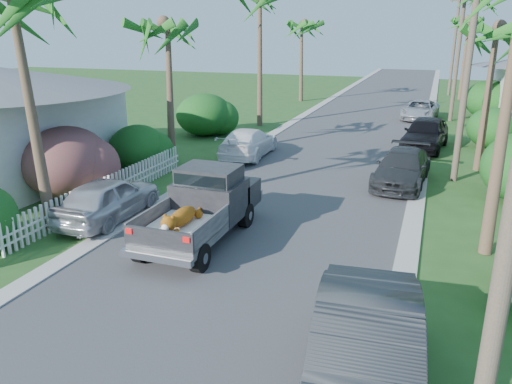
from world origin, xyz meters
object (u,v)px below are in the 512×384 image
at_px(utility_pole_d, 454,45).
at_px(parked_car_rf, 425,134).
at_px(utility_pole_b, 468,65).
at_px(utility_pole_c, 458,51).
at_px(parked_car_rd, 420,110).
at_px(pickup_truck, 206,203).
at_px(parked_car_rm, 402,168).
at_px(palm_r_d, 469,19).
at_px(parked_car_ln, 108,199).
at_px(parked_car_lf, 248,143).
at_px(palm_r_b, 497,28).
at_px(parked_car_rn, 365,355).
at_px(palm_l_b, 166,23).
at_px(palm_l_d, 302,23).

bearing_deg(utility_pole_d, parked_car_rf, -93.18).
bearing_deg(utility_pole_b, utility_pole_c, 90.00).
bearing_deg(parked_car_rd, pickup_truck, -96.42).
height_order(parked_car_rm, utility_pole_d, utility_pole_d).
relative_size(parked_car_rm, utility_pole_c, 0.51).
xyz_separation_m(pickup_truck, palm_r_d, (7.97, 35.64, 5.73)).
height_order(parked_car_ln, parked_car_lf, parked_car_ln).
bearing_deg(palm_r_b, utility_pole_c, 94.40).
xyz_separation_m(parked_car_rn, palm_l_b, (-10.75, 13.08, 5.32)).
relative_size(palm_l_b, utility_pole_c, 0.82).
bearing_deg(parked_car_ln, parked_car_rf, -123.81).
distance_m(pickup_truck, parked_car_rf, 15.25).
distance_m(parked_car_rf, palm_r_d, 22.41).
bearing_deg(utility_pole_c, pickup_truck, -106.65).
bearing_deg(palm_l_d, parked_car_lf, -82.20).
bearing_deg(parked_car_ln, utility_pole_c, -114.69).
relative_size(parked_car_rn, palm_r_b, 0.70).
xyz_separation_m(parked_car_rd, utility_pole_c, (2.00, 0.12, 3.96)).
relative_size(palm_r_b, utility_pole_d, 0.80).
xyz_separation_m(palm_l_b, palm_r_b, (13.40, 3.00, -0.20)).
relative_size(palm_l_d, utility_pole_b, 0.86).
bearing_deg(pickup_truck, utility_pole_c, 73.35).
bearing_deg(parked_car_rm, parked_car_rn, -84.31).
bearing_deg(utility_pole_c, utility_pole_d, 90.00).
relative_size(parked_car_rd, parked_car_lf, 0.98).
xyz_separation_m(pickup_truck, palm_l_d, (-5.03, 29.64, 5.43)).
height_order(parked_car_rd, palm_r_d, palm_r_d).
height_order(palm_l_d, utility_pole_b, utility_pole_b).
bearing_deg(parked_car_rd, utility_pole_c, 9.15).
distance_m(parked_car_rf, palm_l_b, 13.88).
xyz_separation_m(parked_car_rd, utility_pole_b, (2.00, -14.88, 3.96)).
height_order(parked_car_rn, parked_car_rd, parked_car_rn).
bearing_deg(utility_pole_b, parked_car_rm, -146.89).
bearing_deg(pickup_truck, parked_car_rf, 68.03).
distance_m(palm_r_d, utility_pole_c, 12.22).
relative_size(parked_car_rn, parked_car_ln, 1.21).
xyz_separation_m(pickup_truck, utility_pole_d, (7.07, 38.64, 3.59)).
height_order(palm_l_b, palm_r_b, palm_l_b).
bearing_deg(parked_car_rn, parked_car_lf, 111.31).
height_order(parked_car_lf, palm_l_d, palm_l_d).
distance_m(utility_pole_b, utility_pole_c, 15.00).
height_order(parked_car_rf, utility_pole_d, utility_pole_d).
bearing_deg(palm_r_b, palm_l_b, -167.38).
relative_size(parked_car_rn, parked_car_rf, 1.05).
bearing_deg(palm_l_d, parked_car_rn, -73.42).
relative_size(parked_car_rn, utility_pole_b, 0.56).
bearing_deg(palm_r_d, parked_car_ln, -107.95).
xyz_separation_m(parked_car_rf, utility_pole_d, (1.36, 24.49, 3.78)).
xyz_separation_m(palm_r_b, utility_pole_d, (-1.00, 28.00, -1.35)).
bearing_deg(palm_l_d, pickup_truck, -80.36).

